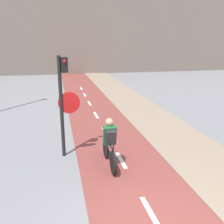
# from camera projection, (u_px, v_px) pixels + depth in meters

# --- Properties ---
(building_row_background) EXTENTS (60.00, 5.20, 9.66)m
(building_row_background) POSITION_uv_depth(u_px,v_px,m) (70.00, 30.00, 29.20)
(building_row_background) COLOR slate
(building_row_background) RESTS_ON ground_plane
(traffic_light_pole) EXTENTS (0.67, 0.25, 3.16)m
(traffic_light_pole) POSITION_uv_depth(u_px,v_px,m) (64.00, 96.00, 7.53)
(traffic_light_pole) COLOR black
(traffic_light_pole) RESTS_ON ground_plane
(cyclist_near) EXTENTS (0.46, 1.72, 1.47)m
(cyclist_near) POSITION_uv_depth(u_px,v_px,m) (110.00, 144.00, 7.18)
(cyclist_near) COLOR black
(cyclist_near) RESTS_ON ground_plane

